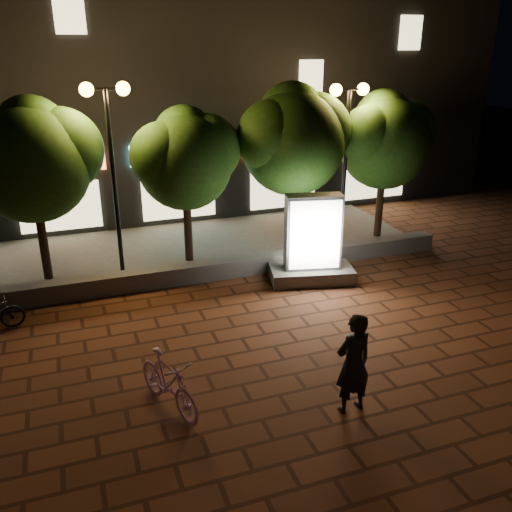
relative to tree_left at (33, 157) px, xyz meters
name	(u,v)px	position (x,y,z in m)	size (l,w,h in m)	color
ground	(225,356)	(3.45, -5.46, -3.44)	(80.00, 80.00, 0.00)	brown
retaining_wall	(183,274)	(3.45, -1.46, -3.19)	(16.00, 0.45, 0.50)	slate
sidewalk	(166,250)	(3.45, 1.04, -3.40)	(16.00, 5.00, 0.08)	slate
building_block	(126,75)	(3.44, 7.53, 1.55)	(28.00, 8.12, 11.30)	black
tree_left	(33,157)	(0.00, 0.00, 0.00)	(3.60, 3.00, 4.89)	black
tree_mid	(186,155)	(4.00, 0.00, -0.23)	(3.24, 2.70, 4.50)	black
tree_right	(294,136)	(7.30, 0.00, 0.12)	(3.72, 3.10, 5.07)	black
tree_far_right	(386,137)	(10.50, 0.00, -0.08)	(3.48, 2.90, 4.76)	black
street_lamp_left	(109,131)	(1.95, -0.26, 0.58)	(1.26, 0.36, 5.18)	black
street_lamp_right	(348,124)	(8.95, -0.26, 0.45)	(1.26, 0.36, 4.98)	black
ad_kiosk	(312,247)	(6.83, -2.52, -2.45)	(2.46, 1.61, 2.45)	slate
scooter_pink	(168,383)	(1.99, -6.82, -2.90)	(0.52, 1.82, 1.10)	#BC80AF
rider	(353,364)	(5.05, -7.95, -2.48)	(0.70, 0.46, 1.93)	black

